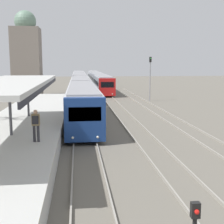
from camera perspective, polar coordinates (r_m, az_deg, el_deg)
name	(u,v)px	position (r m, az deg, el deg)	size (l,w,h in m)	color
platform_canopy	(10,83)	(18.06, -18.22, 5.00)	(4.00, 16.07, 3.03)	beige
person_on_platform	(36,123)	(16.35, -13.77, -1.96)	(0.40, 0.40, 1.66)	#2D2D33
train_near	(80,84)	(51.61, -5.89, 5.17)	(2.56, 65.80, 3.10)	navy
train_far	(97,79)	(68.33, -2.69, 6.06)	(2.47, 45.43, 2.99)	red
signal_mast_far	(150,74)	(42.23, 6.99, 6.93)	(0.28, 0.29, 5.88)	gray
distant_domed_building	(27,56)	(50.29, -15.34, 9.85)	(4.23, 4.23, 12.91)	slate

